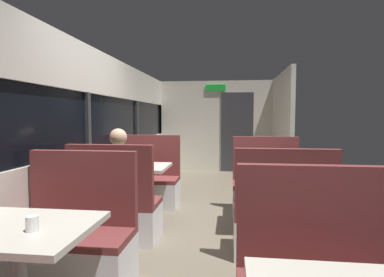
% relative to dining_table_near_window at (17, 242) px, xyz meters
% --- Properties ---
extents(ground_plane, '(3.30, 9.20, 0.02)m').
position_rel_dining_table_near_window_xyz_m(ground_plane, '(0.89, 2.09, -0.65)').
color(ground_plane, '#665B4C').
extents(carriage_window_panel_left, '(0.09, 8.48, 2.30)m').
position_rel_dining_table_near_window_xyz_m(carriage_window_panel_left, '(-0.56, 2.09, 0.47)').
color(carriage_window_panel_left, beige).
rests_on(carriage_window_panel_left, ground_plane).
extents(carriage_end_bulkhead, '(2.90, 0.11, 2.30)m').
position_rel_dining_table_near_window_xyz_m(carriage_end_bulkhead, '(0.95, 6.28, 0.50)').
color(carriage_end_bulkhead, beige).
rests_on(carriage_end_bulkhead, ground_plane).
extents(carriage_aisle_panel_right, '(0.08, 2.40, 2.30)m').
position_rel_dining_table_near_window_xyz_m(carriage_aisle_panel_right, '(2.34, 5.09, 0.51)').
color(carriage_aisle_panel_right, beige).
rests_on(carriage_aisle_panel_right, ground_plane).
extents(dining_table_near_window, '(0.90, 0.70, 0.74)m').
position_rel_dining_table_near_window_xyz_m(dining_table_near_window, '(0.00, 0.00, 0.00)').
color(dining_table_near_window, '#9E9EA3').
rests_on(dining_table_near_window, ground_plane).
extents(bench_near_window_facing_entry, '(0.95, 0.50, 1.10)m').
position_rel_dining_table_near_window_xyz_m(bench_near_window_facing_entry, '(0.00, 0.70, -0.31)').
color(bench_near_window_facing_entry, silver).
rests_on(bench_near_window_facing_entry, ground_plane).
extents(dining_table_mid_window, '(0.90, 0.70, 0.74)m').
position_rel_dining_table_near_window_xyz_m(dining_table_mid_window, '(0.00, 2.32, 0.00)').
color(dining_table_mid_window, '#9E9EA3').
rests_on(dining_table_mid_window, ground_plane).
extents(bench_mid_window_facing_end, '(0.95, 0.50, 1.10)m').
position_rel_dining_table_near_window_xyz_m(bench_mid_window_facing_end, '(0.00, 1.62, -0.31)').
color(bench_mid_window_facing_end, silver).
rests_on(bench_mid_window_facing_end, ground_plane).
extents(bench_mid_window_facing_entry, '(0.95, 0.50, 1.10)m').
position_rel_dining_table_near_window_xyz_m(bench_mid_window_facing_entry, '(0.00, 3.02, -0.31)').
color(bench_mid_window_facing_entry, silver).
rests_on(bench_mid_window_facing_entry, ground_plane).
extents(dining_table_rear_aisle, '(0.90, 0.70, 0.74)m').
position_rel_dining_table_near_window_xyz_m(dining_table_rear_aisle, '(1.79, 2.12, 0.00)').
color(dining_table_rear_aisle, '#9E9EA3').
rests_on(dining_table_rear_aisle, ground_plane).
extents(bench_rear_aisle_facing_end, '(0.95, 0.50, 1.10)m').
position_rel_dining_table_near_window_xyz_m(bench_rear_aisle_facing_end, '(1.79, 1.42, -0.31)').
color(bench_rear_aisle_facing_end, silver).
rests_on(bench_rear_aisle_facing_end, ground_plane).
extents(bench_rear_aisle_facing_entry, '(0.95, 0.50, 1.10)m').
position_rel_dining_table_near_window_xyz_m(bench_rear_aisle_facing_entry, '(1.79, 2.82, -0.31)').
color(bench_rear_aisle_facing_entry, silver).
rests_on(bench_rear_aisle_facing_entry, ground_plane).
extents(seated_passenger, '(0.47, 0.55, 1.26)m').
position_rel_dining_table_near_window_xyz_m(seated_passenger, '(0.00, 1.70, -0.10)').
color(seated_passenger, '#26262D').
rests_on(seated_passenger, ground_plane).
extents(coffee_cup_primary, '(0.07, 0.07, 0.09)m').
position_rel_dining_table_near_window_xyz_m(coffee_cup_primary, '(0.04, 2.20, 0.15)').
color(coffee_cup_primary, white).
rests_on(coffee_cup_primary, dining_table_mid_window).
extents(coffee_cup_secondary, '(0.07, 0.07, 0.09)m').
position_rel_dining_table_near_window_xyz_m(coffee_cup_secondary, '(0.15, -0.07, 0.15)').
color(coffee_cup_secondary, white).
rests_on(coffee_cup_secondary, dining_table_near_window).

